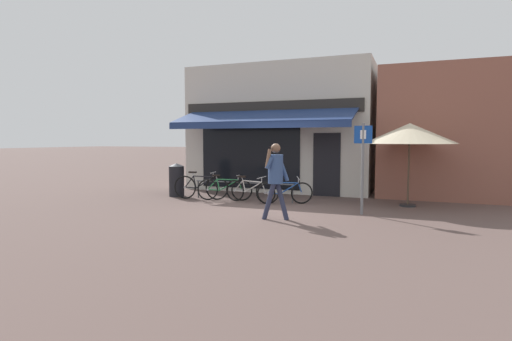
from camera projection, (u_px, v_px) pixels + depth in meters
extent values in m
plane|color=brown|center=(262.00, 210.00, 10.74)|extent=(160.00, 160.00, 0.00)
cube|color=beige|center=(282.00, 129.00, 15.26)|extent=(6.76, 3.00, 4.59)
cube|color=black|center=(249.00, 157.00, 14.21)|extent=(3.72, 0.04, 2.20)
cube|color=black|center=(327.00, 165.00, 13.21)|extent=(0.90, 0.04, 2.10)
cube|color=#282623|center=(269.00, 108.00, 13.80)|extent=(6.43, 0.06, 0.44)
cube|color=navy|center=(261.00, 116.00, 13.12)|extent=(6.09, 1.57, 0.50)
cube|color=navy|center=(252.00, 125.00, 12.43)|extent=(6.09, 0.03, 0.20)
cube|color=#8E5647|center=(458.00, 133.00, 13.50)|extent=(5.01, 4.00, 4.21)
cylinder|color=#47494F|center=(243.00, 183.00, 12.36)|extent=(3.29, 0.04, 0.04)
cylinder|color=#47494F|center=(198.00, 189.00, 12.97)|extent=(0.04, 0.04, 0.55)
cylinder|color=#47494F|center=(292.00, 194.00, 11.80)|extent=(0.04, 0.04, 0.55)
torus|color=black|center=(217.00, 188.00, 12.46)|extent=(0.74, 0.16, 0.74)
cylinder|color=#9E9EA3|center=(217.00, 188.00, 12.46)|extent=(0.08, 0.07, 0.07)
torus|color=black|center=(185.00, 187.00, 12.69)|extent=(0.74, 0.16, 0.74)
cylinder|color=#9E9EA3|center=(185.00, 187.00, 12.69)|extent=(0.08, 0.07, 0.07)
cylinder|color=black|center=(205.00, 183.00, 12.53)|extent=(0.59, 0.12, 0.39)
cylinder|color=black|center=(203.00, 176.00, 12.53)|extent=(0.65, 0.14, 0.05)
cylinder|color=black|center=(195.00, 182.00, 12.60)|extent=(0.12, 0.05, 0.39)
cylinder|color=black|center=(191.00, 188.00, 12.65)|extent=(0.37, 0.09, 0.05)
cylinder|color=black|center=(189.00, 182.00, 12.64)|extent=(0.32, 0.08, 0.39)
cylinder|color=black|center=(215.00, 183.00, 12.46)|extent=(0.15, 0.06, 0.36)
cylinder|color=#9E9EA3|center=(193.00, 174.00, 12.60)|extent=(0.06, 0.03, 0.11)
cube|color=black|center=(193.00, 172.00, 12.59)|extent=(0.25, 0.14, 0.05)
cylinder|color=#9E9EA3|center=(213.00, 175.00, 12.45)|extent=(0.03, 0.03, 0.14)
cylinder|color=#9E9EA3|center=(213.00, 172.00, 12.45)|extent=(0.10, 0.52, 0.03)
torus|color=black|center=(242.00, 190.00, 12.31)|extent=(0.66, 0.26, 0.66)
cylinder|color=#9E9EA3|center=(242.00, 190.00, 12.31)|extent=(0.08, 0.08, 0.07)
torus|color=black|center=(208.00, 190.00, 12.42)|extent=(0.66, 0.26, 0.66)
cylinder|color=#9E9EA3|center=(208.00, 190.00, 12.42)|extent=(0.08, 0.08, 0.07)
cylinder|color=#23703D|center=(229.00, 185.00, 12.35)|extent=(0.58, 0.21, 0.35)
cylinder|color=#23703D|center=(228.00, 180.00, 12.35)|extent=(0.65, 0.21, 0.05)
cylinder|color=#23703D|center=(218.00, 185.00, 12.38)|extent=(0.12, 0.04, 0.35)
cylinder|color=#23703D|center=(214.00, 190.00, 12.40)|extent=(0.37, 0.13, 0.05)
cylinder|color=#23703D|center=(212.00, 184.00, 12.40)|extent=(0.31, 0.14, 0.35)
cylinder|color=#23703D|center=(240.00, 185.00, 12.31)|extent=(0.15, 0.05, 0.32)
cylinder|color=#9E9EA3|center=(217.00, 178.00, 12.38)|extent=(0.06, 0.03, 0.11)
cube|color=black|center=(216.00, 175.00, 12.38)|extent=(0.26, 0.16, 0.06)
cylinder|color=#9E9EA3|center=(238.00, 178.00, 12.31)|extent=(0.03, 0.04, 0.14)
cylinder|color=#9E9EA3|center=(238.00, 175.00, 12.31)|extent=(0.16, 0.51, 0.05)
torus|color=black|center=(265.00, 193.00, 11.68)|extent=(0.66, 0.17, 0.66)
cylinder|color=#9E9EA3|center=(265.00, 193.00, 11.68)|extent=(0.08, 0.07, 0.07)
torus|color=black|center=(235.00, 190.00, 12.22)|extent=(0.66, 0.17, 0.66)
cylinder|color=#9E9EA3|center=(235.00, 190.00, 12.22)|extent=(0.08, 0.07, 0.07)
cylinder|color=#BCB7B2|center=(253.00, 187.00, 11.87)|extent=(0.59, 0.14, 0.35)
cylinder|color=#BCB7B2|center=(252.00, 181.00, 11.87)|extent=(0.66, 0.13, 0.05)
cylinder|color=#BCB7B2|center=(244.00, 186.00, 12.03)|extent=(0.12, 0.04, 0.35)
cylinder|color=#BCB7B2|center=(240.00, 191.00, 12.12)|extent=(0.38, 0.09, 0.05)
cylinder|color=#BCB7B2|center=(239.00, 186.00, 12.12)|extent=(0.32, 0.10, 0.34)
cylinder|color=#BCB7B2|center=(264.00, 187.00, 11.69)|extent=(0.15, 0.04, 0.32)
cylinder|color=#9E9EA3|center=(242.00, 179.00, 12.03)|extent=(0.05, 0.02, 0.11)
cube|color=black|center=(242.00, 177.00, 12.03)|extent=(0.25, 0.14, 0.05)
cylinder|color=#9E9EA3|center=(262.00, 180.00, 11.69)|extent=(0.03, 0.04, 0.14)
cylinder|color=#9E9EA3|center=(262.00, 178.00, 11.68)|extent=(0.10, 0.52, 0.05)
torus|color=black|center=(302.00, 193.00, 11.67)|extent=(0.64, 0.37, 0.65)
cylinder|color=#9E9EA3|center=(302.00, 193.00, 11.67)|extent=(0.09, 0.09, 0.08)
torus|color=black|center=(268.00, 193.00, 11.61)|extent=(0.64, 0.37, 0.65)
cylinder|color=#9E9EA3|center=(268.00, 193.00, 11.61)|extent=(0.09, 0.09, 0.08)
cylinder|color=#1E4793|center=(289.00, 188.00, 11.62)|extent=(0.53, 0.23, 0.35)
cylinder|color=#1E4793|center=(288.00, 183.00, 11.59)|extent=(0.57, 0.29, 0.05)
cylinder|color=#1E4793|center=(279.00, 188.00, 11.60)|extent=(0.10, 0.11, 0.34)
cylinder|color=#1E4793|center=(274.00, 193.00, 11.62)|extent=(0.33, 0.18, 0.05)
cylinder|color=#1E4793|center=(273.00, 188.00, 11.59)|extent=(0.30, 0.12, 0.34)
cylinder|color=#1E4793|center=(300.00, 188.00, 11.64)|extent=(0.13, 0.12, 0.31)
cylinder|color=#9E9EA3|center=(277.00, 181.00, 11.56)|extent=(0.06, 0.06, 0.11)
cube|color=black|center=(277.00, 179.00, 11.55)|extent=(0.26, 0.20, 0.06)
cylinder|color=#9E9EA3|center=(298.00, 181.00, 11.59)|extent=(0.04, 0.05, 0.14)
cylinder|color=#9E9EA3|center=(298.00, 178.00, 11.58)|extent=(0.24, 0.48, 0.08)
cylinder|color=#282D47|center=(269.00, 202.00, 9.36)|extent=(0.37, 0.16, 0.89)
cylinder|color=#282D47|center=(282.00, 201.00, 9.40)|extent=(0.37, 0.16, 0.89)
cylinder|color=#334C7F|center=(276.00, 169.00, 9.32)|extent=(0.40, 0.40, 0.68)
sphere|color=brown|center=(276.00, 148.00, 9.28)|extent=(0.22, 0.22, 0.22)
cylinder|color=#334C7F|center=(283.00, 169.00, 9.44)|extent=(0.30, 0.12, 0.60)
cylinder|color=#334C7F|center=(269.00, 163.00, 9.15)|extent=(0.23, 0.17, 0.30)
cylinder|color=brown|center=(268.00, 159.00, 9.17)|extent=(0.16, 0.19, 0.45)
cube|color=black|center=(270.00, 149.00, 9.18)|extent=(0.03, 0.07, 0.14)
cylinder|color=black|center=(177.00, 181.00, 13.24)|extent=(0.50, 0.50, 1.00)
cone|color=#33353A|center=(176.00, 165.00, 13.20)|extent=(0.51, 0.51, 0.10)
cylinder|color=slate|center=(363.00, 169.00, 9.97)|extent=(0.07, 0.07, 2.29)
cube|color=#14429E|center=(363.00, 135.00, 9.90)|extent=(0.44, 0.02, 0.44)
cube|color=white|center=(363.00, 135.00, 9.89)|extent=(0.14, 0.01, 0.22)
cylinder|color=#4C3D2D|center=(409.00, 166.00, 11.19)|extent=(0.05, 0.05, 2.29)
cone|color=beige|center=(410.00, 133.00, 11.12)|extent=(2.53, 2.53, 0.57)
cylinder|color=#262628|center=(408.00, 205.00, 11.27)|extent=(0.44, 0.44, 0.06)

